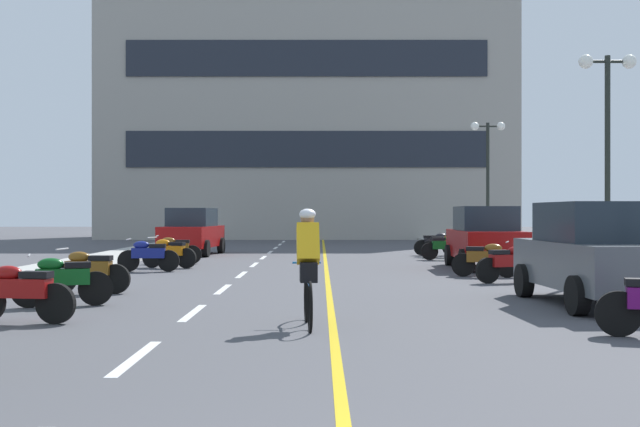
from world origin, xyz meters
name	(u,v)px	position (x,y,z in m)	size (l,w,h in m)	color
ground_plane	(317,267)	(0.00, 21.00, 0.00)	(140.00, 140.00, 0.00)	#47474C
curb_left	(105,259)	(-7.20, 24.00, 0.06)	(2.40, 72.00, 0.12)	#A8A8A3
curb_right	(530,259)	(7.20, 24.00, 0.06)	(2.40, 72.00, 0.12)	#A8A8A3
lane_dash_1	(136,357)	(-2.00, 6.00, 0.00)	(0.14, 2.20, 0.01)	silver
lane_dash_2	(193,313)	(-2.00, 10.00, 0.00)	(0.14, 2.20, 0.01)	silver
lane_dash_3	(223,289)	(-2.00, 14.00, 0.00)	(0.14, 2.20, 0.01)	silver
lane_dash_4	(241,275)	(-2.00, 18.00, 0.00)	(0.14, 2.20, 0.01)	silver
lane_dash_5	(254,265)	(-2.00, 22.00, 0.00)	(0.14, 2.20, 0.01)	silver
lane_dash_6	(263,258)	(-2.00, 26.00, 0.00)	(0.14, 2.20, 0.01)	silver
lane_dash_7	(270,252)	(-2.00, 30.00, 0.00)	(0.14, 2.20, 0.01)	silver
lane_dash_8	(275,248)	(-2.00, 34.00, 0.00)	(0.14, 2.20, 0.01)	silver
lane_dash_9	(280,244)	(-2.00, 38.00, 0.00)	(0.14, 2.20, 0.01)	silver
lane_dash_10	(283,242)	(-2.00, 42.00, 0.00)	(0.14, 2.20, 0.01)	silver
lane_dash_11	(286,239)	(-2.00, 46.00, 0.00)	(0.14, 2.20, 0.01)	silver
centre_line_yellow	(325,261)	(0.25, 24.00, 0.00)	(0.12, 66.00, 0.01)	gold
office_building	(307,99)	(-0.74, 49.48, 9.14)	(25.96, 9.07, 18.27)	#9E998E
street_lamp_mid	(607,115)	(7.35, 17.18, 4.12)	(1.46, 0.36, 5.52)	black
street_lamp_far	(487,157)	(7.16, 30.62, 4.01)	(1.46, 0.36, 5.35)	black
parked_car_near	(595,253)	(4.93, 11.08, 0.92)	(2.07, 4.27, 1.82)	black
parked_car_mid	(485,237)	(4.90, 20.28, 0.92)	(1.99, 4.23, 1.82)	black
parked_car_far	(192,231)	(-4.87, 27.76, 0.92)	(2.18, 4.32, 1.82)	black
motorcycle_3	(19,291)	(-4.36, 8.79, 0.47)	(1.70, 0.60, 0.92)	black
motorcycle_4	(62,279)	(-4.41, 10.86, 0.47)	(1.65, 0.78, 0.92)	black
motorcycle_5	(88,270)	(-4.61, 13.08, 0.47)	(1.70, 0.60, 0.92)	black
motorcycle_6	(509,263)	(4.48, 15.58, 0.47)	(1.65, 0.77, 0.92)	black
motorcycle_7	(485,258)	(4.27, 17.21, 0.47)	(1.64, 0.78, 0.92)	black
motorcycle_8	(148,255)	(-4.69, 19.05, 0.47)	(1.70, 0.60, 0.92)	black
motorcycle_9	(168,252)	(-4.40, 20.52, 0.47)	(1.67, 0.68, 0.92)	black
motorcycle_10	(174,249)	(-4.57, 22.36, 0.47)	(1.70, 0.60, 0.92)	black
motorcycle_11	(445,246)	(4.41, 24.49, 0.47)	(1.70, 0.60, 0.92)	black
motorcycle_12	(444,245)	(4.62, 26.01, 0.47)	(1.69, 0.63, 0.92)	black
motorcycle_13	(436,243)	(4.52, 27.45, 0.47)	(1.70, 0.60, 0.92)	black
cyclist_rider	(308,265)	(-0.10, 8.44, 0.89)	(0.42, 1.77, 1.71)	black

